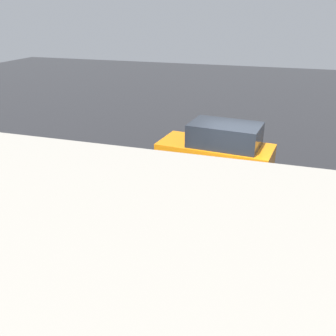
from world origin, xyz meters
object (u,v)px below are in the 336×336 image
(moving_hatchback, at_px, (218,152))
(pedestrian, at_px, (67,193))
(sign_post, at_px, (82,196))
(fire_hydrant, at_px, (99,208))

(moving_hatchback, relative_size, pedestrian, 3.32)
(pedestrian, height_order, sign_post, sign_post)
(fire_hydrant, distance_m, sign_post, 1.95)
(pedestrian, distance_m, sign_post, 2.29)
(fire_hydrant, relative_size, pedestrian, 0.66)
(moving_hatchback, bearing_deg, fire_hydrant, 55.56)
(fire_hydrant, xyz_separation_m, sign_post, (-0.43, 1.50, 1.18))
(fire_hydrant, height_order, pedestrian, pedestrian)
(moving_hatchback, bearing_deg, pedestrian, 46.16)
(moving_hatchback, bearing_deg, sign_post, 67.56)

